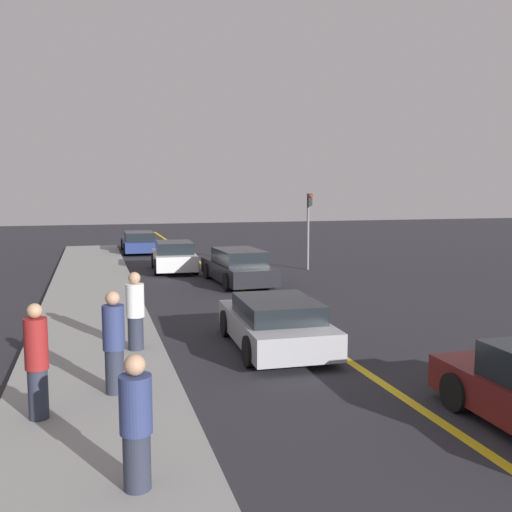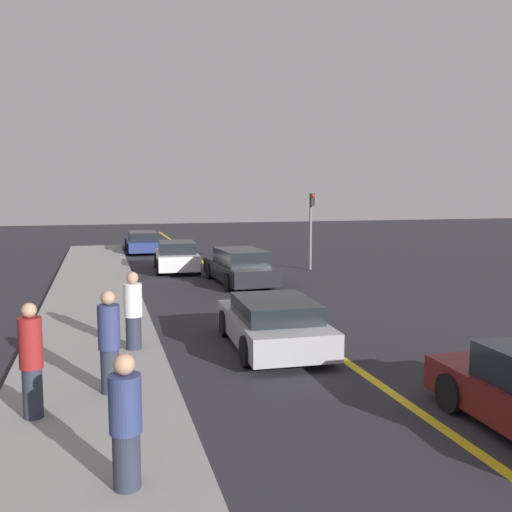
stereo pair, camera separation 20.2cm
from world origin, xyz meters
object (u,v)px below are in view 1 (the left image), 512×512
at_px(car_oncoming_far, 139,242).
at_px(traffic_light, 309,222).
at_px(pedestrian_far_standing, 114,343).
at_px(pedestrian_mid_group, 37,361).
at_px(car_parked_left_lot, 174,257).
at_px(pedestrian_near_curb, 136,423).
at_px(car_far_distant, 238,267).
at_px(pedestrian_by_sign, 135,311).
at_px(car_ahead_center, 275,323).

relative_size(car_oncoming_far, traffic_light, 1.38).
bearing_deg(pedestrian_far_standing, traffic_light, 57.30).
bearing_deg(pedestrian_mid_group, car_parked_left_lot, 74.98).
height_order(car_oncoming_far, pedestrian_near_curb, pedestrian_near_curb).
distance_m(car_far_distant, pedestrian_by_sign, 9.70).
xyz_separation_m(pedestrian_near_curb, pedestrian_by_sign, (0.43, 5.96, 0.05)).
xyz_separation_m(car_parked_left_lot, pedestrian_near_curb, (-3.02, -18.57, 0.27)).
bearing_deg(car_parked_left_lot, car_ahead_center, -84.50).
relative_size(car_ahead_center, pedestrian_mid_group, 2.31).
relative_size(car_far_distant, pedestrian_mid_group, 2.67).
xyz_separation_m(car_ahead_center, pedestrian_far_standing, (-3.64, -2.30, 0.43)).
bearing_deg(car_parked_left_lot, traffic_light, -8.44).
relative_size(car_parked_left_lot, pedestrian_near_curb, 2.48).
bearing_deg(pedestrian_mid_group, car_far_distant, 62.74).
xyz_separation_m(car_oncoming_far, traffic_light, (6.74, -9.38, 1.55)).
xyz_separation_m(pedestrian_mid_group, pedestrian_far_standing, (1.16, 0.81, -0.01)).
distance_m(pedestrian_near_curb, pedestrian_far_standing, 3.32).
height_order(pedestrian_mid_group, pedestrian_by_sign, pedestrian_mid_group).
distance_m(car_ahead_center, pedestrian_mid_group, 5.73).
bearing_deg(car_oncoming_far, pedestrian_far_standing, -95.16).
height_order(pedestrian_near_curb, traffic_light, traffic_light).
relative_size(car_parked_left_lot, pedestrian_by_sign, 2.34).
bearing_deg(car_parked_left_lot, pedestrian_mid_group, -101.69).
bearing_deg(car_parked_left_lot, pedestrian_by_sign, -98.32).
bearing_deg(pedestrian_far_standing, car_far_distant, 65.82).
height_order(car_parked_left_lot, pedestrian_near_curb, pedestrian_near_curb).
distance_m(pedestrian_near_curb, pedestrian_mid_group, 2.82).
distance_m(car_oncoming_far, pedestrian_far_standing, 23.52).
height_order(car_oncoming_far, pedestrian_by_sign, pedestrian_by_sign).
bearing_deg(car_oncoming_far, car_parked_left_lot, -83.46).
relative_size(car_ahead_center, traffic_light, 1.20).
bearing_deg(car_far_distant, car_oncoming_far, 99.99).
bearing_deg(pedestrian_by_sign, car_far_distant, 62.38).
bearing_deg(car_oncoming_far, car_ahead_center, -85.91).
height_order(car_far_distant, pedestrian_by_sign, pedestrian_by_sign).
bearing_deg(car_far_distant, traffic_light, 32.39).
distance_m(pedestrian_mid_group, traffic_light, 18.02).
distance_m(pedestrian_near_curb, traffic_light, 19.53).
xyz_separation_m(pedestrian_mid_group, pedestrian_by_sign, (1.71, 3.45, -0.05)).
distance_m(car_ahead_center, car_far_distant, 9.04).
xyz_separation_m(car_ahead_center, car_oncoming_far, (-1.38, 21.12, 0.02)).
bearing_deg(traffic_light, car_ahead_center, -114.58).
xyz_separation_m(car_far_distant, pedestrian_mid_group, (-6.20, -12.04, 0.37)).
xyz_separation_m(pedestrian_far_standing, pedestrian_by_sign, (0.55, 2.64, -0.04)).
bearing_deg(car_ahead_center, car_parked_left_lot, 94.30).
bearing_deg(pedestrian_mid_group, car_oncoming_far, 81.95).
relative_size(car_ahead_center, pedestrian_by_sign, 2.41).
relative_size(pedestrian_far_standing, traffic_light, 0.52).
xyz_separation_m(car_far_distant, traffic_light, (3.97, 2.80, 1.50)).
bearing_deg(car_far_distant, pedestrian_mid_group, -120.11).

